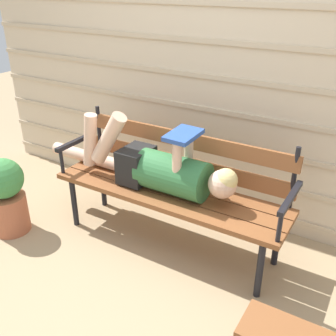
# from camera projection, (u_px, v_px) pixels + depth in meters

# --- Properties ---
(ground_plane) EXTENTS (12.00, 12.00, 0.00)m
(ground_plane) POSITION_uv_depth(u_px,v_px,m) (159.00, 252.00, 2.87)
(ground_plane) COLOR tan
(house_siding) EXTENTS (4.58, 0.08, 2.30)m
(house_siding) POSITION_uv_depth(u_px,v_px,m) (211.00, 76.00, 2.95)
(house_siding) COLOR beige
(house_siding) RESTS_ON ground
(park_bench) EXTENTS (1.75, 0.48, 0.89)m
(park_bench) POSITION_uv_depth(u_px,v_px,m) (173.00, 181.00, 2.81)
(park_bench) COLOR brown
(park_bench) RESTS_ON ground
(reclining_person) EXTENTS (1.66, 0.28, 0.54)m
(reclining_person) POSITION_uv_depth(u_px,v_px,m) (157.00, 167.00, 2.74)
(reclining_person) COLOR #33703D
(potted_plant) EXTENTS (0.31, 0.31, 0.62)m
(potted_plant) POSITION_uv_depth(u_px,v_px,m) (6.00, 195.00, 2.98)
(potted_plant) COLOR #AD5B3D
(potted_plant) RESTS_ON ground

